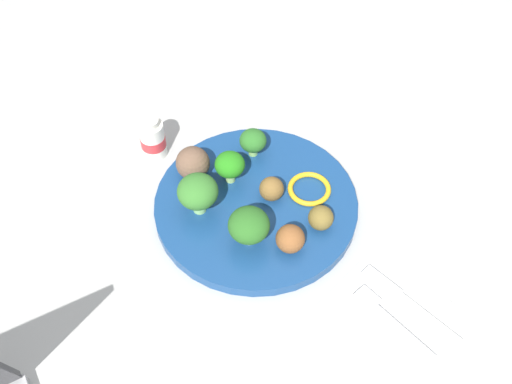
% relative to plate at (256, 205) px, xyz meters
% --- Properties ---
extents(ground_plane, '(4.00, 4.00, 0.00)m').
position_rel_plate_xyz_m(ground_plane, '(0.00, 0.00, -0.01)').
color(ground_plane, '#B2B2AD').
extents(plate, '(0.28, 0.28, 0.02)m').
position_rel_plate_xyz_m(plate, '(0.00, 0.00, 0.00)').
color(plate, navy).
rests_on(plate, ground_plane).
extents(broccoli_floret_mid_left, '(0.05, 0.05, 0.06)m').
position_rel_plate_xyz_m(broccoli_floret_mid_left, '(0.04, 0.07, 0.05)').
color(broccoli_floret_mid_left, '#90D07A').
rests_on(broccoli_floret_mid_left, plate).
extents(broccoli_floret_center, '(0.04, 0.04, 0.04)m').
position_rel_plate_xyz_m(broccoli_floret_center, '(0.07, -0.06, 0.03)').
color(broccoli_floret_center, '#8DCA68').
rests_on(broccoli_floret_center, plate).
extents(broccoli_floret_far_rim, '(0.04, 0.04, 0.05)m').
position_rel_plate_xyz_m(broccoli_floret_far_rim, '(0.05, 0.00, 0.04)').
color(broccoli_floret_far_rim, '#9CCB73').
rests_on(broccoli_floret_far_rim, plate).
extents(broccoli_floret_front_left, '(0.05, 0.05, 0.06)m').
position_rel_plate_xyz_m(broccoli_floret_front_left, '(-0.04, 0.05, 0.04)').
color(broccoli_floret_front_left, '#A5C982').
rests_on(broccoli_floret_front_left, plate).
extents(meatball_front_right, '(0.03, 0.03, 0.03)m').
position_rel_plate_xyz_m(meatball_front_right, '(-0.09, -0.03, 0.02)').
color(meatball_front_right, brown).
rests_on(meatball_front_right, plate).
extents(meatball_center, '(0.03, 0.03, 0.03)m').
position_rel_plate_xyz_m(meatball_center, '(-0.01, -0.02, 0.03)').
color(meatball_center, brown).
rests_on(meatball_center, plate).
extents(meatball_far_rim, '(0.04, 0.04, 0.04)m').
position_rel_plate_xyz_m(meatball_far_rim, '(-0.08, 0.02, 0.03)').
color(meatball_far_rim, brown).
rests_on(meatball_far_rim, plate).
extents(meatball_near_rim, '(0.05, 0.05, 0.05)m').
position_rel_plate_xyz_m(meatball_near_rim, '(0.10, 0.03, 0.03)').
color(meatball_near_rim, brown).
rests_on(meatball_near_rim, plate).
extents(pepper_ring_front_right, '(0.07, 0.07, 0.01)m').
position_rel_plate_xyz_m(pepper_ring_front_right, '(-0.04, -0.07, 0.01)').
color(pepper_ring_front_right, yellow).
rests_on(pepper_ring_front_right, plate).
extents(napkin, '(0.18, 0.13, 0.01)m').
position_rel_plate_xyz_m(napkin, '(-0.24, -0.01, -0.01)').
color(napkin, white).
rests_on(napkin, ground_plane).
extents(fork, '(0.12, 0.02, 0.01)m').
position_rel_plate_xyz_m(fork, '(-0.24, 0.00, -0.00)').
color(fork, silver).
rests_on(fork, napkin).
extents(knife, '(0.15, 0.02, 0.01)m').
position_rel_plate_xyz_m(knife, '(-0.24, -0.03, -0.00)').
color(knife, white).
rests_on(knife, napkin).
extents(yogurt_bottle, '(0.04, 0.04, 0.07)m').
position_rel_plate_xyz_m(yogurt_bottle, '(0.18, 0.04, 0.02)').
color(yogurt_bottle, white).
rests_on(yogurt_bottle, ground_plane).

